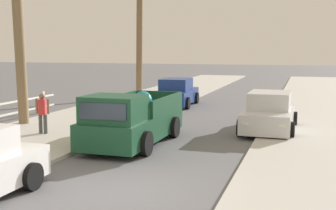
% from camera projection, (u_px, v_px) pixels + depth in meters
% --- Properties ---
extents(ground_plane, '(160.00, 160.00, 0.00)m').
position_uv_depth(ground_plane, '(111.00, 191.00, 9.96)').
color(ground_plane, slate).
extents(sidewalk_left, '(5.10, 60.00, 0.12)m').
position_uv_depth(sidewalk_left, '(119.00, 110.00, 22.82)').
color(sidewalk_left, beige).
rests_on(sidewalk_left, ground).
extents(sidewalk_right, '(5.10, 60.00, 0.12)m').
position_uv_depth(sidewalk_right, '(327.00, 119.00, 19.81)').
color(sidewalk_right, beige).
rests_on(sidewalk_right, ground).
extents(curb_left, '(0.16, 60.00, 0.10)m').
position_uv_depth(curb_left, '(139.00, 111.00, 22.48)').
color(curb_left, silver).
rests_on(curb_left, ground).
extents(curb_right, '(0.16, 60.00, 0.10)m').
position_uv_depth(curb_right, '(300.00, 118.00, 20.15)').
color(curb_right, silver).
rests_on(curb_right, ground).
extents(pickup_truck, '(2.24, 5.22, 1.80)m').
position_uv_depth(pickup_truck, '(132.00, 122.00, 14.68)').
color(pickup_truck, '#19472D').
rests_on(pickup_truck, ground).
extents(car_left_near, '(2.19, 4.33, 1.54)m').
position_uv_depth(car_left_near, '(176.00, 93.00, 24.83)').
color(car_left_near, navy).
rests_on(car_left_near, ground).
extents(car_left_mid, '(2.06, 4.28, 1.54)m').
position_uv_depth(car_left_mid, '(269.00, 113.00, 17.08)').
color(car_left_mid, silver).
rests_on(car_left_mid, ground).
extents(pedestrian, '(0.57, 0.43, 1.59)m').
position_uv_depth(pedestrian, '(43.00, 112.00, 16.02)').
color(pedestrian, '#4C4C4C').
rests_on(pedestrian, ground).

